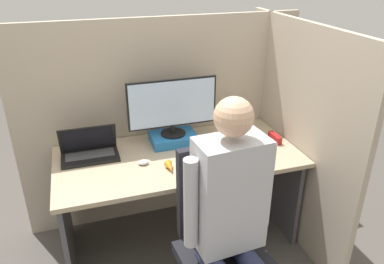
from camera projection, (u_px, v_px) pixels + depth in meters
The scene contains 11 objects.
cubicle_panel_back at pixel (164, 122), 2.83m from camera, with size 2.12×0.05×1.55m.
cubicle_panel_right at pixel (294, 134), 2.64m from camera, with size 0.04×1.41×1.55m.
desk at pixel (179, 176), 2.58m from camera, with size 1.62×0.76×0.71m.
paper_box at pixel (173, 138), 2.66m from camera, with size 0.32×0.23×0.07m.
monitor at pixel (172, 105), 2.56m from camera, with size 0.62×0.18×0.40m.
laptop at pixel (90, 151), 2.46m from camera, with size 0.37×0.21×0.21m.
mouse at pixel (143, 162), 2.39m from camera, with size 0.07×0.05×0.03m.
stapler at pixel (275, 138), 2.68m from camera, with size 0.04×0.13×0.05m.
carrot_toy at pixel (170, 167), 2.32m from camera, with size 0.05×0.12×0.05m.
office_chair at pixel (221, 237), 2.06m from camera, with size 0.53×0.57×1.01m.
person at pixel (233, 216), 1.81m from camera, with size 0.48×0.47×1.37m.
Camera 1 is at (-0.58, -1.74, 1.92)m, focal length 35.00 mm.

